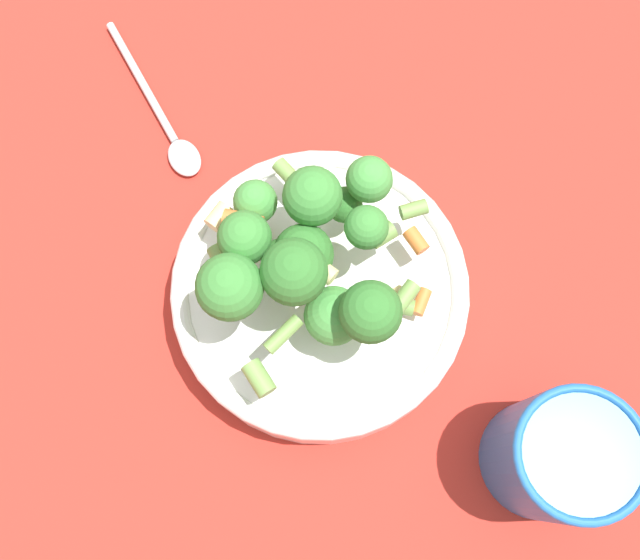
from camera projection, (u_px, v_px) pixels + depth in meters
ground_plane at (320, 303)px, 0.61m from camera, size 3.00×3.00×0.00m
bowl at (320, 294)px, 0.58m from camera, size 0.22×0.22×0.05m
pasta_salad at (302, 260)px, 0.51m from camera, size 0.17×0.18×0.09m
cup at (559, 457)px, 0.52m from camera, size 0.09×0.09×0.11m
spoon at (167, 126)px, 0.64m from camera, size 0.13×0.12×0.01m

